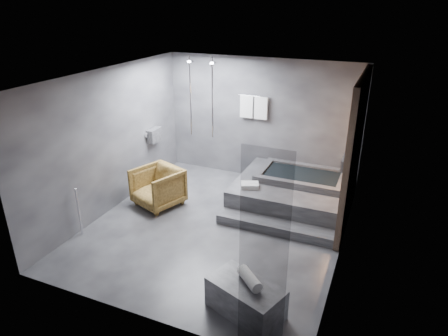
% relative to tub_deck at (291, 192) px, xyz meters
% --- Properties ---
extents(room, '(5.00, 5.04, 2.82)m').
position_rel_tub_deck_xyz_m(room, '(-0.65, -1.21, 1.48)').
color(room, '#2A2A2C').
rests_on(room, ground).
extents(tub_deck, '(2.20, 2.00, 0.50)m').
position_rel_tub_deck_xyz_m(tub_deck, '(0.00, 0.00, 0.00)').
color(tub_deck, '#2E2E31').
rests_on(tub_deck, ground).
extents(tub_step, '(2.20, 0.36, 0.18)m').
position_rel_tub_deck_xyz_m(tub_step, '(0.00, -1.18, -0.16)').
color(tub_step, '#2E2E31').
rests_on(tub_step, ground).
extents(concrete_bench, '(1.15, 0.87, 0.46)m').
position_rel_tub_deck_xyz_m(concrete_bench, '(0.21, -3.32, -0.02)').
color(concrete_bench, '#343437').
rests_on(concrete_bench, ground).
extents(driftwood_chair, '(1.11, 1.13, 0.80)m').
position_rel_tub_deck_xyz_m(driftwood_chair, '(-2.51, -1.13, 0.15)').
color(driftwood_chair, '#483112').
rests_on(driftwood_chair, ground).
extents(rolled_towel, '(0.43, 0.41, 0.16)m').
position_rel_tub_deck_xyz_m(rolled_towel, '(0.25, -3.28, 0.29)').
color(rolled_towel, white).
rests_on(rolled_towel, concrete_bench).
extents(deck_towel, '(0.41, 0.36, 0.09)m').
position_rel_tub_deck_xyz_m(deck_towel, '(-0.70, -0.60, 0.30)').
color(deck_towel, white).
rests_on(deck_towel, tub_deck).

